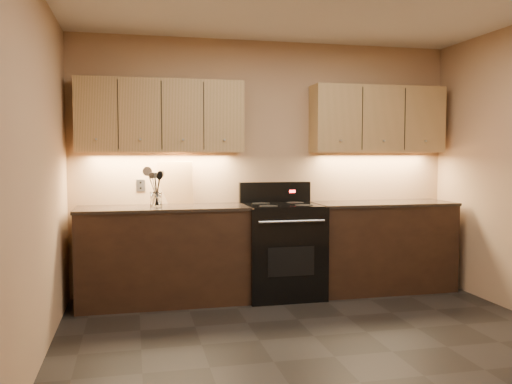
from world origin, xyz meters
TOP-DOWN VIEW (x-y plane):
  - floor at (0.00, 0.00)m, footprint 4.00×4.00m
  - wall_back at (0.00, 2.00)m, footprint 4.00×0.04m
  - wall_left at (-2.00, 0.00)m, footprint 0.04×4.00m
  - counter_left at (-1.10, 1.70)m, footprint 1.62×0.62m
  - counter_right at (1.18, 1.70)m, footprint 1.46×0.62m
  - stove at (0.08, 1.68)m, footprint 0.76×0.68m
  - upper_cab_left at (-1.10, 1.85)m, footprint 1.60×0.30m
  - upper_cab_right at (1.18, 1.85)m, footprint 1.44×0.30m
  - outlet_plate at (-1.30, 1.99)m, footprint 0.08×0.01m
  - utensil_crock at (-1.16, 1.73)m, footprint 0.15×0.15m
  - cutting_board at (-0.95, 1.97)m, footprint 0.35×0.15m
  - wooden_spoon at (-1.19, 1.73)m, footprint 0.16×0.10m
  - black_spoon at (-1.16, 1.74)m, footprint 0.10×0.16m
  - black_turner at (-1.15, 1.71)m, footprint 0.11×0.16m
  - steel_spatula at (-1.14, 1.75)m, footprint 0.16×0.14m
  - steel_skimmer at (-1.13, 1.71)m, footprint 0.21×0.10m

SIDE VIEW (x-z plane):
  - floor at x=0.00m, z-range 0.00..0.00m
  - counter_left at x=-1.10m, z-range 0.00..0.93m
  - counter_right at x=1.18m, z-range 0.00..0.93m
  - stove at x=0.08m, z-range -0.09..1.05m
  - utensil_crock at x=-1.16m, z-range 0.92..1.06m
  - black_turner at x=-1.15m, z-range 0.94..1.28m
  - steel_spatula at x=-1.14m, z-range 0.94..1.29m
  - black_spoon at x=-1.16m, z-range 0.94..1.28m
  - wooden_spoon at x=-1.19m, z-range 0.94..1.29m
  - outlet_plate at x=-1.30m, z-range 1.06..1.18m
  - steel_skimmer at x=-1.13m, z-range 0.94..1.32m
  - cutting_board at x=-0.95m, z-range 0.93..1.36m
  - wall_back at x=0.00m, z-range 0.00..2.60m
  - wall_left at x=-2.00m, z-range 0.00..2.60m
  - upper_cab_left at x=-1.10m, z-range 1.45..2.15m
  - upper_cab_right at x=1.18m, z-range 1.45..2.15m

